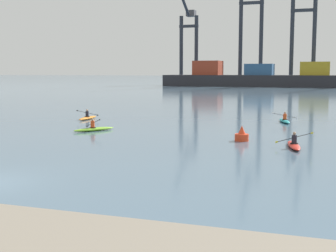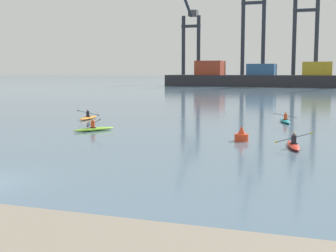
{
  "view_description": "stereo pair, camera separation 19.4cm",
  "coord_description": "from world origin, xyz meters",
  "views": [
    {
      "loc": [
        13.18,
        -15.0,
        4.54
      ],
      "look_at": [
        2.52,
        16.53,
        0.6
      ],
      "focal_mm": 50.11,
      "sensor_mm": 36.0,
      "label": 1
    },
    {
      "loc": [
        13.36,
        -14.93,
        4.54
      ],
      "look_at": [
        2.52,
        16.53,
        0.6
      ],
      "focal_mm": 50.11,
      "sensor_mm": 36.0,
      "label": 2
    }
  ],
  "objects": [
    {
      "name": "kayak_lime",
      "position": [
        -3.41,
        16.5,
        0.17
      ],
      "size": [
        2.38,
        3.16,
        1.03
      ],
      "color": "#7ABC2D",
      "rests_on": "ground"
    },
    {
      "name": "gantry_crane_west",
      "position": [
        -29.72,
        132.2,
        15.63
      ],
      "size": [
        6.3,
        19.15,
        31.72
      ],
      "color": "#232833",
      "rests_on": "ground"
    },
    {
      "name": "gantry_crane_west_mid",
      "position": [
        -9.55,
        131.52,
        19.48
      ],
      "size": [
        7.51,
        17.12,
        39.36
      ],
      "color": "#232833",
      "rests_on": "ground"
    },
    {
      "name": "kayak_orange",
      "position": [
        -7.96,
        23.96,
        0.17
      ],
      "size": [
        2.26,
        3.43,
        0.95
      ],
      "color": "orange",
      "rests_on": "ground"
    },
    {
      "name": "kayak_teal",
      "position": [
        9.77,
        27.15,
        0.17
      ],
      "size": [
        2.18,
        3.43,
        0.95
      ],
      "color": "teal",
      "rests_on": "ground"
    },
    {
      "name": "gantry_crane_east_mid",
      "position": [
        6.0,
        130.59,
        17.66
      ],
      "size": [
        7.56,
        17.78,
        35.46
      ],
      "color": "#232833",
      "rests_on": "ground"
    },
    {
      "name": "channel_buoy",
      "position": [
        8.07,
        15.07,
        0.36
      ],
      "size": [
        0.9,
        0.9,
        1.0
      ],
      "color": "red",
      "rests_on": "ground"
    },
    {
      "name": "container_barge",
      "position": [
        -5.45,
        121.75,
        2.5
      ],
      "size": [
        55.41,
        10.63,
        7.43
      ],
      "color": "#28282D",
      "rests_on": "ground"
    },
    {
      "name": "kayak_red",
      "position": [
        11.46,
        13.38,
        0.17
      ],
      "size": [
        2.19,
        3.45,
        0.97
      ],
      "color": "red",
      "rests_on": "ground"
    }
  ]
}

